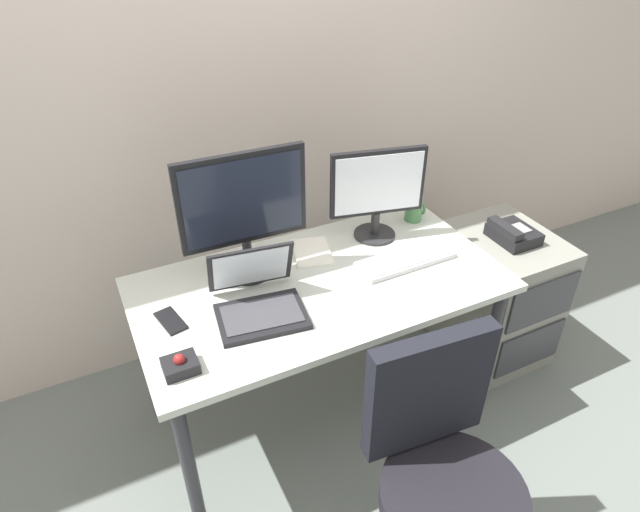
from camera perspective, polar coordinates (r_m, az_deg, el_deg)
ground_plane at (r=2.62m, az=0.00°, el=-15.25°), size 8.00×8.00×0.00m
back_wall at (r=2.44m, az=-8.00°, el=19.97°), size 6.00×0.10×2.80m
desk at (r=2.17m, az=0.00°, el=-4.33°), size 1.42×0.74×0.71m
file_cabinet at (r=2.81m, az=17.84°, el=-3.85°), size 0.42×0.53×0.66m
desk_phone at (r=2.60m, az=19.33°, el=2.22°), size 0.17×0.20×0.09m
office_chair at (r=1.89m, az=12.37°, el=-22.61°), size 0.52×0.52×0.95m
monitor_main at (r=2.03m, az=-7.94°, el=5.10°), size 0.48×0.18×0.51m
monitor_side at (r=2.30m, az=5.99°, el=6.86°), size 0.40×0.18×0.40m
keyboard at (r=2.25m, az=8.90°, el=-0.35°), size 0.41×0.14×0.03m
laptop at (r=1.97m, az=-6.48°, el=-4.35°), size 0.35×0.34×0.23m
trackball_mouse at (r=1.81m, az=-14.29°, el=-10.89°), size 0.11×0.09×0.07m
coffee_mug at (r=2.53m, az=9.72°, el=4.70°), size 0.09×0.08×0.09m
paper_notepad at (r=2.28m, az=-0.84°, el=0.41°), size 0.20×0.24×0.01m
cell_phone at (r=2.01m, az=-15.24°, el=-6.50°), size 0.10×0.15×0.01m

